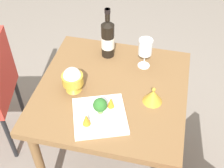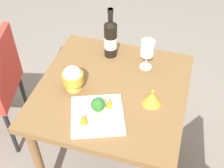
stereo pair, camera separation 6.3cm
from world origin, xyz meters
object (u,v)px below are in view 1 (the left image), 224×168
broccoli_floret (100,105)px  wine_glass (145,48)px  rice_bowl (73,79)px  wine_bottle (108,38)px  serving_plate (100,116)px  carrot_garnish_right (86,119)px  carrot_garnish_left (111,102)px  rice_bowl_lid (153,96)px

broccoli_floret → wine_glass: bearing=159.6°
wine_glass → broccoli_floret: wine_glass is taller
rice_bowl → wine_glass: bearing=129.4°
broccoli_floret → wine_bottle: bearing=-171.0°
rice_bowl → serving_plate: bearing=50.1°
wine_glass → carrot_garnish_right: (0.49, -0.19, -0.08)m
carrot_garnish_left → wine_glass: bearing=162.9°
wine_bottle → carrot_garnish_right: 0.54m
serving_plate → carrot_garnish_right: bearing=-34.7°
carrot_garnish_right → rice_bowl: bearing=-147.9°
wine_bottle → carrot_garnish_left: 0.43m
rice_bowl → carrot_garnish_left: 0.24m
rice_bowl → rice_bowl_lid: bearing=91.3°
rice_bowl_lid → carrot_garnish_right: 0.36m
wine_bottle → rice_bowl: size_ratio=2.16×
rice_bowl_lid → broccoli_floret: (0.14, -0.23, 0.03)m
rice_bowl → wine_bottle: bearing=161.5°
wine_bottle → carrot_garnish_right: size_ratio=4.92×
rice_bowl_lid → carrot_garnish_left: bearing=-63.9°
wine_bottle → wine_glass: size_ratio=1.71×
rice_bowl_lid → serving_plate: 0.28m
wine_glass → rice_bowl_lid: bearing=17.9°
wine_glass → serving_plate: (0.42, -0.15, -0.12)m
serving_plate → broccoli_floret: bearing=-176.8°
wine_bottle → wine_glass: (0.05, 0.22, 0.01)m
wine_bottle → broccoli_floret: wine_bottle is taller
rice_bowl → carrot_garnish_left: size_ratio=2.40×
wine_glass → carrot_garnish_left: wine_glass is taller
wine_bottle → broccoli_floret: (0.45, 0.07, -0.05)m
rice_bowl_lid → carrot_garnish_left: size_ratio=1.69×
broccoli_floret → carrot_garnish_left: bearing=139.5°
rice_bowl_lid → carrot_garnish_right: bearing=-51.1°
wine_glass → broccoli_floret: 0.44m
rice_bowl → carrot_garnish_right: size_ratio=2.27×
wine_bottle → rice_bowl_lid: (0.31, 0.31, -0.08)m
broccoli_floret → carrot_garnish_left: (-0.05, 0.04, -0.02)m
carrot_garnish_right → serving_plate: bearing=145.3°
rice_bowl → serving_plate: 0.24m
wine_bottle → carrot_garnish_right: bearing=2.9°
wine_bottle → rice_bowl: (0.32, -0.11, -0.05)m
wine_bottle → broccoli_floret: size_ratio=3.57×
rice_bowl_lid → wine_bottle: bearing=-135.5°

